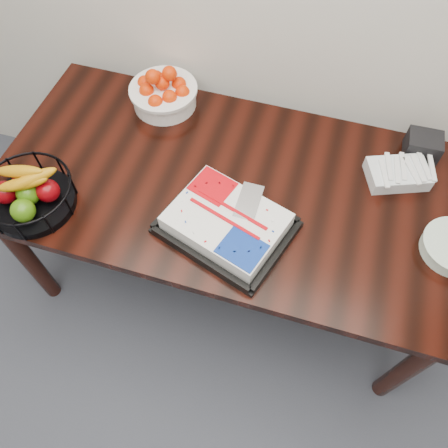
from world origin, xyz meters
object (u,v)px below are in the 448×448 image
(cake_tray, at_px, (227,223))
(fruit_basket, at_px, (28,193))
(tangerine_bowl, at_px, (163,90))
(table, at_px, (231,196))
(napkin_box, at_px, (423,146))

(cake_tray, height_order, fruit_basket, fruit_basket)
(tangerine_bowl, xyz_separation_m, fruit_basket, (-0.27, -0.63, -0.01))
(table, relative_size, cake_tray, 3.52)
(table, distance_m, tangerine_bowl, 0.53)
(table, distance_m, fruit_basket, 0.74)
(cake_tray, distance_m, tangerine_bowl, 0.68)
(cake_tray, height_order, tangerine_bowl, tangerine_bowl)
(table, xyz_separation_m, napkin_box, (0.67, 0.35, 0.13))
(tangerine_bowl, height_order, fruit_basket, tangerine_bowl)
(fruit_basket, height_order, napkin_box, fruit_basket)
(cake_tray, relative_size, tangerine_bowl, 1.80)
(napkin_box, bearing_deg, cake_tray, -138.51)
(table, xyz_separation_m, tangerine_bowl, (-0.39, 0.32, 0.16))
(table, height_order, tangerine_bowl, tangerine_bowl)
(tangerine_bowl, bearing_deg, napkin_box, 1.50)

